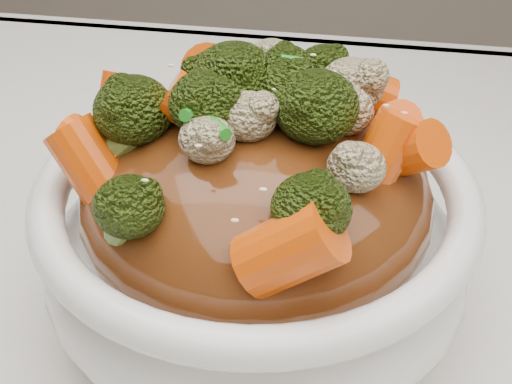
# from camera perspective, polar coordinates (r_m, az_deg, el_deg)

# --- Properties ---
(bowl) EXTENTS (0.25, 0.25, 0.09)m
(bowl) POSITION_cam_1_polar(r_m,az_deg,el_deg) (0.38, 0.00, -4.07)
(bowl) COLOR white
(bowl) RESTS_ON tablecloth
(sauce_base) EXTENTS (0.20, 0.20, 0.10)m
(sauce_base) POSITION_cam_1_polar(r_m,az_deg,el_deg) (0.36, 0.00, -0.40)
(sauce_base) COLOR #54270E
(sauce_base) RESTS_ON bowl
(carrots) EXTENTS (0.20, 0.20, 0.05)m
(carrots) POSITION_cam_1_polar(r_m,az_deg,el_deg) (0.33, 0.00, 8.69)
(carrots) COLOR #DF4C07
(carrots) RESTS_ON sauce_base
(broccoli) EXTENTS (0.20, 0.20, 0.05)m
(broccoli) POSITION_cam_1_polar(r_m,az_deg,el_deg) (0.33, 0.00, 8.53)
(broccoli) COLOR black
(broccoli) RESTS_ON sauce_base
(cauliflower) EXTENTS (0.20, 0.20, 0.04)m
(cauliflower) POSITION_cam_1_polar(r_m,az_deg,el_deg) (0.33, 0.00, 8.21)
(cauliflower) COLOR tan
(cauliflower) RESTS_ON sauce_base
(scallions) EXTENTS (0.15, 0.15, 0.02)m
(scallions) POSITION_cam_1_polar(r_m,az_deg,el_deg) (0.33, 0.00, 8.85)
(scallions) COLOR #21831E
(scallions) RESTS_ON sauce_base
(sesame_seeds) EXTENTS (0.18, 0.18, 0.01)m
(sesame_seeds) POSITION_cam_1_polar(r_m,az_deg,el_deg) (0.33, 0.00, 8.85)
(sesame_seeds) COLOR beige
(sesame_seeds) RESTS_ON sauce_base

